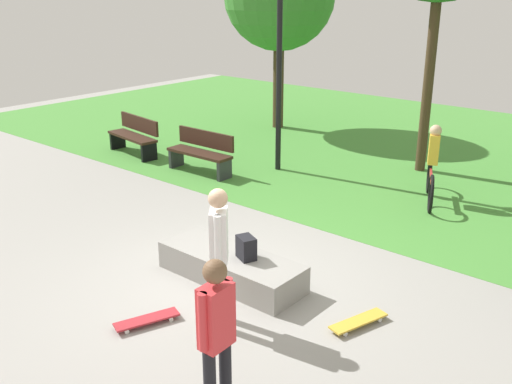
% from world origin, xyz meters
% --- Properties ---
extents(ground_plane, '(28.00, 28.00, 0.00)m').
position_xyz_m(ground_plane, '(0.00, 0.00, 0.00)').
color(ground_plane, gray).
extents(grass_lawn, '(26.60, 11.66, 0.01)m').
position_xyz_m(grass_lawn, '(0.00, 8.17, 0.00)').
color(grass_lawn, '#478C38').
rests_on(grass_lawn, ground_plane).
extents(concrete_ledge, '(2.16, 0.78, 0.40)m').
position_xyz_m(concrete_ledge, '(-0.03, 0.07, 0.20)').
color(concrete_ledge, gray).
rests_on(concrete_ledge, ground_plane).
extents(backpack_on_ledge, '(0.34, 0.30, 0.32)m').
position_xyz_m(backpack_on_ledge, '(0.22, 0.11, 0.56)').
color(backpack_on_ledge, black).
rests_on(backpack_on_ledge, concrete_ledge).
extents(skater_performing_trick, '(0.22, 0.43, 1.69)m').
position_xyz_m(skater_performing_trick, '(1.76, -2.07, 0.99)').
color(skater_performing_trick, black).
rests_on(skater_performing_trick, ground_plane).
extents(skater_watching, '(0.36, 0.37, 1.75)m').
position_xyz_m(skater_watching, '(0.62, -0.83, 1.03)').
color(skater_watching, tan).
rests_on(skater_watching, ground_plane).
extents(skateboard_by_ledge, '(0.47, 0.82, 0.08)m').
position_xyz_m(skateboard_by_ledge, '(-0.05, -1.44, 0.06)').
color(skateboard_by_ledge, '#A5262D').
rests_on(skateboard_by_ledge, ground_plane).
extents(skateboard_spare, '(0.42, 0.82, 0.08)m').
position_xyz_m(skateboard_spare, '(1.96, 0.20, 0.06)').
color(skateboard_spare, gold).
rests_on(skateboard_spare, ground_plane).
extents(park_bench_near_path, '(1.65, 0.69, 0.91)m').
position_xyz_m(park_bench_near_path, '(-6.14, 3.32, 0.48)').
color(park_bench_near_path, '#331E14').
rests_on(park_bench_near_path, ground_plane).
extents(park_bench_far_left, '(1.61, 0.49, 0.91)m').
position_xyz_m(park_bench_far_left, '(-3.87, 3.33, 0.48)').
color(park_bench_far_left, '#331E14').
rests_on(park_bench_far_left, ground_plane).
extents(lamp_post, '(0.28, 0.28, 5.04)m').
position_xyz_m(lamp_post, '(-2.72, 4.58, 3.00)').
color(lamp_post, black).
rests_on(lamp_post, ground_plane).
extents(cyclist_on_bicycle, '(0.85, 1.66, 1.52)m').
position_xyz_m(cyclist_on_bicycle, '(0.74, 4.85, 0.63)').
color(cyclist_on_bicycle, black).
rests_on(cyclist_on_bicycle, ground_plane).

